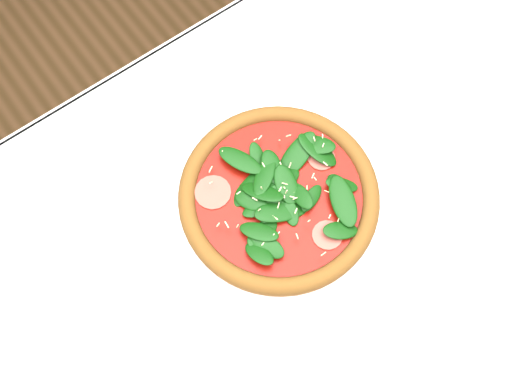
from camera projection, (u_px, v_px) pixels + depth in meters
ground at (276, 330)px, 1.50m from camera, size 6.00×6.00×0.00m
dining_table at (289, 270)px, 0.89m from camera, size 1.21×0.81×0.75m
plate at (278, 199)px, 0.82m from camera, size 0.33×0.33×0.01m
pizza at (279, 195)px, 0.80m from camera, size 0.34×0.34×0.04m
saucer_far at (404, 21)px, 0.94m from camera, size 0.15×0.15×0.01m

